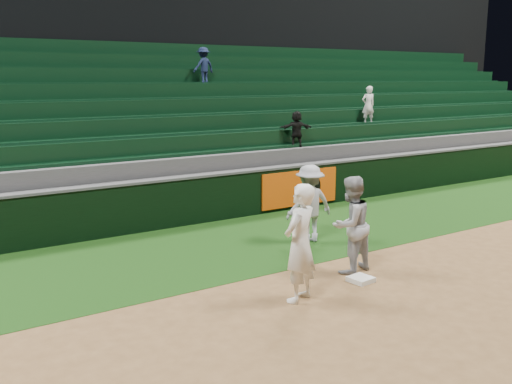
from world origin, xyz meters
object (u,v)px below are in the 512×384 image
Objects in this scene: baserunner at (350,225)px; first_base at (361,279)px; base_coach at (310,204)px; first_baseman at (300,243)px.

first_base is at bearing 61.37° from baserunner.
baserunner is at bearing 78.39° from base_coach.
base_coach reaches higher than first_base.
first_base is 1.05m from baserunner.
first_baseman reaches higher than baserunner.
baserunner is at bearing 177.06° from first_baseman.
base_coach is at bearing -154.15° from first_baseman.
first_base is 0.20× the size of first_baseman.
base_coach is (2.31, 2.65, -0.11)m from first_baseman.
first_baseman is 1.07× the size of baserunner.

